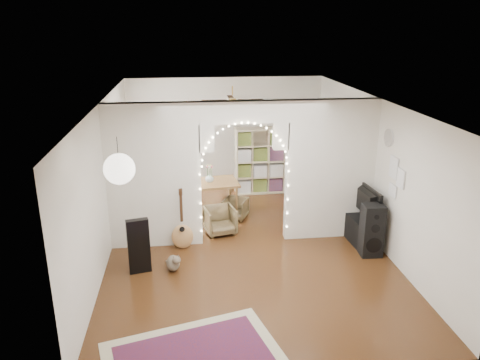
{
  "coord_description": "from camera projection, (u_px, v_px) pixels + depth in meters",
  "views": [
    {
      "loc": [
        -1.05,
        -8.19,
        4.01
      ],
      "look_at": [
        -0.04,
        0.3,
        1.12
      ],
      "focal_mm": 35.0,
      "sensor_mm": 36.0,
      "label": 1
    }
  ],
  "objects": [
    {
      "name": "acoustic_guitar",
      "position": [
        182.0,
        227.0,
        8.6
      ],
      "size": [
        0.43,
        0.28,
        1.01
      ],
      "rotation": [
        0.0,
        0.0,
        0.39
      ],
      "color": "tan",
      "rests_on": "floor"
    },
    {
      "name": "flower_vase",
      "position": [
        209.0,
        178.0,
        10.01
      ],
      "size": [
        0.2,
        0.2,
        0.19
      ],
      "primitive_type": "imported",
      "rotation": [
        0.0,
        0.0,
        0.12
      ],
      "color": "white",
      "rests_on": "dining_table"
    },
    {
      "name": "window",
      "position": [
        119.0,
        145.0,
        10.05
      ],
      "size": [
        0.04,
        1.2,
        1.4
      ],
      "primitive_type": "cube",
      "color": "white",
      "rests_on": "wall_left"
    },
    {
      "name": "divider_wall",
      "position": [
        244.0,
        170.0,
        8.66
      ],
      "size": [
        5.0,
        0.2,
        2.7
      ],
      "color": "silver",
      "rests_on": "floor"
    },
    {
      "name": "dining_chair_left",
      "position": [
        220.0,
        220.0,
        9.31
      ],
      "size": [
        0.68,
        0.7,
        0.54
      ],
      "primitive_type": "imported",
      "rotation": [
        0.0,
        0.0,
        0.21
      ],
      "color": "brown",
      "rests_on": "floor"
    },
    {
      "name": "wall_left",
      "position": [
        106.0,
        178.0,
        8.4
      ],
      "size": [
        0.02,
        7.5,
        2.7
      ],
      "primitive_type": "cube",
      "color": "silver",
      "rests_on": "floor"
    },
    {
      "name": "dining_table",
      "position": [
        210.0,
        185.0,
        10.07
      ],
      "size": [
        1.29,
        0.94,
        0.76
      ],
      "rotation": [
        0.0,
        0.0,
        0.12
      ],
      "color": "brown",
      "rests_on": "floor"
    },
    {
      "name": "paper_lantern",
      "position": [
        119.0,
        169.0,
        5.92
      ],
      "size": [
        0.4,
        0.4,
        0.4
      ],
      "primitive_type": "sphere",
      "color": "white",
      "rests_on": "ceiling"
    },
    {
      "name": "wall_clock",
      "position": [
        389.0,
        138.0,
        8.15
      ],
      "size": [
        0.03,
        0.31,
        0.31
      ],
      "primitive_type": "cylinder",
      "rotation": [
        0.0,
        1.57,
        0.0
      ],
      "color": "white",
      "rests_on": "wall_right"
    },
    {
      "name": "dining_chair_right",
      "position": [
        235.0,
        208.0,
        10.03
      ],
      "size": [
        0.64,
        0.64,
        0.44
      ],
      "primitive_type": "imported",
      "rotation": [
        0.0,
        0.0,
        -0.44
      ],
      "color": "brown",
      "rests_on": "floor"
    },
    {
      "name": "tv",
      "position": [
        362.0,
        202.0,
        8.79
      ],
      "size": [
        0.21,
        1.08,
        0.62
      ],
      "primitive_type": "imported",
      "rotation": [
        0.0,
        0.0,
        1.64
      ],
      "color": "black",
      "rests_on": "media_console"
    },
    {
      "name": "wall_right",
      "position": [
        373.0,
        169.0,
        8.96
      ],
      "size": [
        0.02,
        7.5,
        2.7
      ],
      "primitive_type": "cube",
      "color": "silver",
      "rests_on": "floor"
    },
    {
      "name": "tabby_cat",
      "position": [
        174.0,
        263.0,
        7.93
      ],
      "size": [
        0.35,
        0.51,
        0.35
      ],
      "rotation": [
        0.0,
        0.0,
        0.44
      ],
      "color": "brown",
      "rests_on": "floor"
    },
    {
      "name": "floor",
      "position": [
        244.0,
        239.0,
        9.11
      ],
      "size": [
        7.5,
        7.5,
        0.0
      ],
      "primitive_type": "plane",
      "color": "black",
      "rests_on": "ground"
    },
    {
      "name": "media_console",
      "position": [
        359.0,
        229.0,
        8.97
      ],
      "size": [
        0.47,
        1.02,
        0.5
      ],
      "primitive_type": "cube",
      "rotation": [
        0.0,
        0.0,
        0.07
      ],
      "color": "black",
      "rests_on": "floor"
    },
    {
      "name": "ceiling",
      "position": [
        244.0,
        101.0,
        8.25
      ],
      "size": [
        5.0,
        7.5,
        0.02
      ],
      "primitive_type": "cube",
      "color": "white",
      "rests_on": "wall_back"
    },
    {
      "name": "fairy_lights",
      "position": [
        245.0,
        165.0,
        8.49
      ],
      "size": [
        1.64,
        0.04,
        1.6
      ],
      "primitive_type": null,
      "color": "#FFEABF",
      "rests_on": "divider_wall"
    },
    {
      "name": "bookcase",
      "position": [
        268.0,
        160.0,
        11.43
      ],
      "size": [
        1.6,
        0.46,
        1.62
      ],
      "primitive_type": "cube",
      "rotation": [
        0.0,
        0.0,
        0.04
      ],
      "color": "beige",
      "rests_on": "floor"
    },
    {
      "name": "guitar_case",
      "position": [
        139.0,
        246.0,
        7.78
      ],
      "size": [
        0.38,
        0.2,
        0.96
      ],
      "primitive_type": "cube",
      "rotation": [
        0.0,
        0.0,
        0.22
      ],
      "color": "black",
      "rests_on": "floor"
    },
    {
      "name": "floor_speaker",
      "position": [
        372.0,
        230.0,
        8.35
      ],
      "size": [
        0.39,
        0.36,
        0.97
      ],
      "rotation": [
        0.0,
        0.0,
        -0.05
      ],
      "color": "black",
      "rests_on": "floor"
    },
    {
      "name": "ceiling_fan",
      "position": [
        232.0,
        100.0,
        10.22
      ],
      "size": [
        1.1,
        1.1,
        0.3
      ],
      "primitive_type": null,
      "color": "#B5873C",
      "rests_on": "ceiling"
    },
    {
      "name": "wall_back",
      "position": [
        226.0,
        130.0,
        12.21
      ],
      "size": [
        5.0,
        0.02,
        2.7
      ],
      "primitive_type": "cube",
      "color": "silver",
      "rests_on": "floor"
    },
    {
      "name": "wall_front",
      "position": [
        287.0,
        277.0,
        5.15
      ],
      "size": [
        5.0,
        0.02,
        2.7
      ],
      "primitive_type": "cube",
      "color": "silver",
      "rests_on": "floor"
    },
    {
      "name": "picture_frames",
      "position": [
        395.0,
        178.0,
        7.97
      ],
      "size": [
        0.02,
        0.5,
        0.7
      ],
      "primitive_type": null,
      "color": "white",
      "rests_on": "wall_right"
    }
  ]
}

